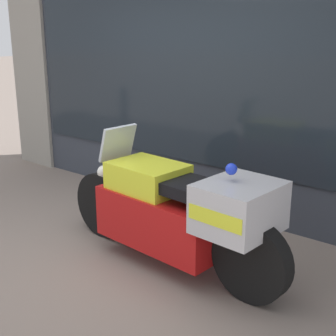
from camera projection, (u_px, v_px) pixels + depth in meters
name	position (u px, v px, depth m)	size (l,w,h in m)	color
ground_plane	(75.00, 262.00, 4.21)	(60.00, 60.00, 0.00)	gray
shop_building	(178.00, 32.00, 5.36)	(6.68, 0.55, 3.95)	#333842
window_display	(225.00, 169.00, 5.42)	(5.48, 0.30, 1.87)	slate
paramedic_motorcycle	(177.00, 211.00, 3.98)	(2.42, 0.70, 1.17)	black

